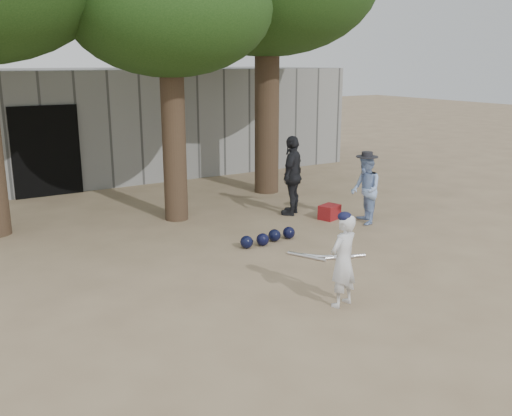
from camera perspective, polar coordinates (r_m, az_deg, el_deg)
ground at (r=8.31m, az=0.06°, el=-8.39°), size 70.00×70.00×0.00m
boy_player at (r=7.74m, az=8.70°, el=-5.23°), size 0.53×0.41×1.28m
spectator_blue at (r=11.72m, az=10.89°, el=1.80°), size 0.77×0.84×1.41m
spectator_dark at (r=12.22m, az=3.67°, el=3.27°), size 1.04×0.95×1.71m
red_bag at (r=12.06m, az=7.36°, el=-0.40°), size 0.50×0.44×0.30m
back_building at (r=17.41m, az=-18.18°, el=8.12°), size 16.00×5.24×3.00m
helmet_row at (r=10.39m, az=1.25°, el=-2.95°), size 1.19×0.33×0.23m
bat_pile at (r=9.73m, az=7.00°, el=-4.84°), size 1.07×0.84×0.06m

